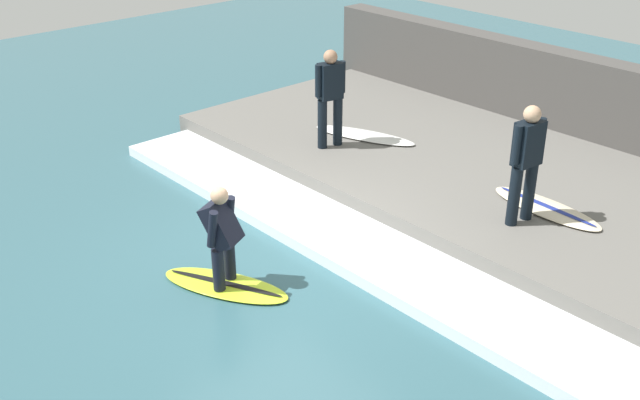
{
  "coord_description": "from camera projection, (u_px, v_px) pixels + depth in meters",
  "views": [
    {
      "loc": [
        -5.25,
        -6.52,
        5.07
      ],
      "look_at": [
        0.67,
        0.0,
        0.7
      ],
      "focal_mm": 42.0,
      "sensor_mm": 36.0,
      "label": 1
    }
  ],
  "objects": [
    {
      "name": "surfer_waiting_far",
      "position": [
        526.0,
        158.0,
        9.59
      ],
      "size": [
        0.54,
        0.27,
        1.62
      ],
      "color": "black",
      "rests_on": "concrete_ledge"
    },
    {
      "name": "surfer_riding",
      "position": [
        222.0,
        232.0,
        8.89
      ],
      "size": [
        0.51,
        0.55,
        1.31
      ],
      "color": "black",
      "rests_on": "surfboard_riding"
    },
    {
      "name": "ground_plane",
      "position": [
        282.0,
        263.0,
        9.74
      ],
      "size": [
        28.0,
        28.0,
        0.0
      ],
      "primitive_type": "plane",
      "color": "#335B66"
    },
    {
      "name": "concrete_ledge",
      "position": [
        462.0,
        171.0,
        11.91
      ],
      "size": [
        4.4,
        9.59,
        0.38
      ],
      "primitive_type": "cube",
      "color": "#66635E",
      "rests_on": "ground_plane"
    },
    {
      "name": "surfboard_waiting_near",
      "position": [
        364.0,
        135.0,
        12.71
      ],
      "size": [
        1.07,
        1.88,
        0.06
      ],
      "color": "white",
      "rests_on": "concrete_ledge"
    },
    {
      "name": "surfboard_waiting_far",
      "position": [
        546.0,
        208.0,
        10.28
      ],
      "size": [
        0.64,
        1.72,
        0.07
      ],
      "color": "beige",
      "rests_on": "concrete_ledge"
    },
    {
      "name": "surfer_waiting_near",
      "position": [
        330.0,
        93.0,
        11.97
      ],
      "size": [
        0.53,
        0.3,
        1.61
      ],
      "color": "black",
      "rests_on": "concrete_ledge"
    },
    {
      "name": "wave_foam_crest",
      "position": [
        335.0,
        234.0,
        10.27
      ],
      "size": [
        1.2,
        9.11,
        0.17
      ],
      "primitive_type": "cube",
      "color": "silver",
      "rests_on": "ground_plane"
    },
    {
      "name": "back_wall",
      "position": [
        553.0,
        98.0,
        13.09
      ],
      "size": [
        0.5,
        10.07,
        1.69
      ],
      "primitive_type": "cube",
      "color": "#474442",
      "rests_on": "ground_plane"
    },
    {
      "name": "surfboard_riding",
      "position": [
        225.0,
        285.0,
        9.22
      ],
      "size": [
        1.24,
        1.77,
        0.07
      ],
      "color": "#BFE02D",
      "rests_on": "ground_plane"
    }
  ]
}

